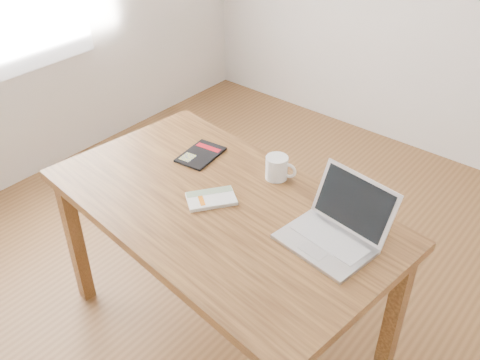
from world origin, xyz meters
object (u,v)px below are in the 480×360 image
Objects in this scene: desk at (221,221)px; coffee_mug at (277,167)px; black_guidebook at (201,155)px; white_guidebook at (211,199)px; laptop at (335,229)px.

coffee_mug reaches higher than desk.
coffee_mug is at bearing 83.11° from desk.
white_guidebook is at bearing -47.23° from black_guidebook.
desk is 6.73× the size of white_guidebook.
desk is 4.18× the size of laptop.
white_guidebook is 0.33m from black_guidebook.
white_guidebook is 0.31m from coffee_mug.
laptop reaches higher than white_guidebook.
desk is at bearing -159.15° from laptop.
black_guidebook is (-0.29, 0.20, 0.10)m from desk.
black_guidebook is at bearing 178.29° from coffee_mug.
white_guidebook is 0.97× the size of black_guidebook.
black_guidebook is at bearing 151.57° from desk.
coffee_mug is at bearing 4.52° from black_guidebook.
laptop is (0.49, 0.11, 0.04)m from white_guidebook.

